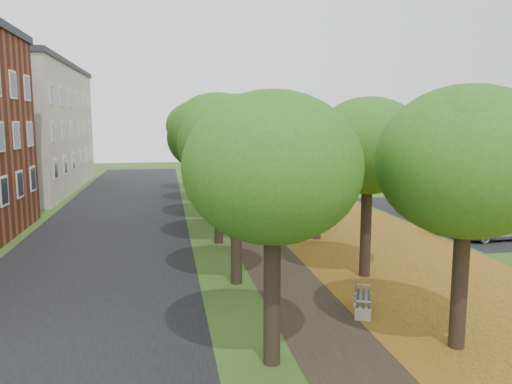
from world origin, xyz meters
name	(u,v)px	position (x,y,z in m)	size (l,w,h in m)	color
ground	(359,355)	(0.00, 0.00, 0.00)	(120.00, 120.00, 0.00)	#2D4C19
street_asphalt	(110,233)	(-7.50, 15.00, 0.00)	(8.00, 70.00, 0.01)	black
footpath	(254,228)	(0.00, 15.00, 0.00)	(3.20, 70.00, 0.01)	black
leaf_verge	(342,224)	(5.00, 15.00, 0.01)	(7.50, 70.00, 0.01)	#A9731F
parking_lot	(470,216)	(13.50, 16.00, 0.00)	(9.00, 16.00, 0.01)	black
tree_row_west	(212,137)	(-2.20, 15.00, 4.86)	(4.39, 34.39, 6.75)	black
tree_row_east	(302,137)	(2.60, 15.00, 4.86)	(4.39, 34.39, 6.75)	black
building_cream	(11,127)	(-17.00, 33.00, 5.21)	(10.30, 20.30, 10.40)	beige
bench	(362,298)	(1.15, 2.72, 0.41)	(1.08, 1.71, 0.78)	#29332B
car_silver	(494,227)	(11.00, 10.30, 0.63)	(1.48, 3.68, 1.25)	#9F9FA3
car_red	(478,220)	(11.00, 11.60, 0.72)	(1.52, 4.36, 1.44)	maroon
car_grey	(466,213)	(11.91, 14.06, 0.61)	(1.72, 4.23, 1.23)	#35353A
car_white	(439,203)	(12.13, 17.21, 0.65)	(2.15, 4.66, 1.29)	silver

